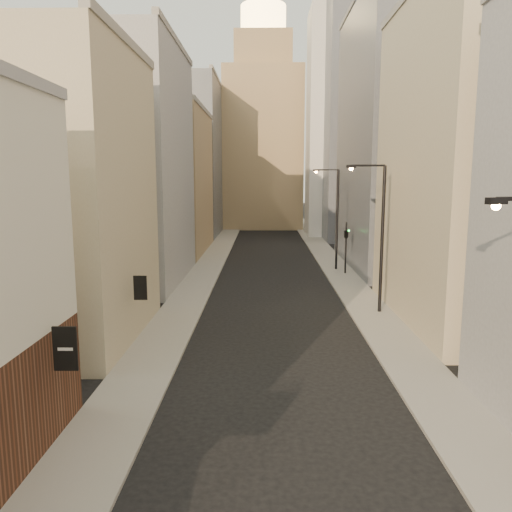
{
  "coord_description": "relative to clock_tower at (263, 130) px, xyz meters",
  "views": [
    {
      "loc": [
        -0.79,
        -1.55,
        9.15
      ],
      "look_at": [
        -1.18,
        22.89,
        5.29
      ],
      "focal_mm": 35.0,
      "sensor_mm": 36.0,
      "label": 1
    }
  ],
  "objects": [
    {
      "name": "clock_tower",
      "position": [
        0.0,
        0.0,
        0.0
      ],
      "size": [
        14.0,
        14.0,
        44.9
      ],
      "color": "tan",
      "rests_on": "ground"
    },
    {
      "name": "right_bldg_beige",
      "position": [
        13.0,
        -62.0,
        -7.63
      ],
      "size": [
        8.0,
        16.0,
        20.0
      ],
      "primitive_type": "cube",
      "color": "tan",
      "rests_on": "ground"
    },
    {
      "name": "left_bldg_tan",
      "position": [
        -11.0,
        -32.0,
        -9.13
      ],
      "size": [
        8.0,
        18.0,
        17.0
      ],
      "primitive_type": "cube",
      "color": "tan",
      "rests_on": "ground"
    },
    {
      "name": "right_bldg_wingrid",
      "position": [
        13.0,
        -42.0,
        -4.63
      ],
      "size": [
        8.0,
        20.0,
        26.0
      ],
      "primitive_type": "cube",
      "color": "gray",
      "rests_on": "ground"
    },
    {
      "name": "streetlamp_mid",
      "position": [
        7.8,
        -60.56,
        -11.93
      ],
      "size": [
        2.62,
        0.34,
        9.98
      ],
      "rotation": [
        0.0,
        0.0,
        0.04
      ],
      "color": "black",
      "rests_on": "ground"
    },
    {
      "name": "streetlamp_far",
      "position": [
        7.14,
        -44.59,
        -11.95
      ],
      "size": [
        2.53,
        0.97,
        9.95
      ],
      "rotation": [
        0.0,
        0.0,
        -0.3
      ],
      "color": "black",
      "rests_on": "ground"
    },
    {
      "name": "traffic_light_right",
      "position": [
        7.95,
        -46.8,
        -13.72
      ],
      "size": [
        0.85,
        0.85,
        5.0
      ],
      "rotation": [
        0.0,
        0.0,
        2.74
      ],
      "color": "black",
      "rests_on": "ground"
    },
    {
      "name": "sidewalk_right",
      "position": [
        7.5,
        -37.0,
        -17.56
      ],
      "size": [
        3.0,
        140.0,
        0.15
      ],
      "primitive_type": "cube",
      "color": "gray",
      "rests_on": "ground"
    },
    {
      "name": "left_bldg_grey",
      "position": [
        -11.0,
        -50.0,
        -7.63
      ],
      "size": [
        8.0,
        16.0,
        20.0
      ],
      "primitive_type": "cube",
      "color": "gray",
      "rests_on": "ground"
    },
    {
      "name": "left_bldg_beige",
      "position": [
        -11.0,
        -66.0,
        -9.63
      ],
      "size": [
        8.0,
        12.0,
        16.0
      ],
      "primitive_type": "cube",
      "color": "tan",
      "rests_on": "ground"
    },
    {
      "name": "left_bldg_wingrid",
      "position": [
        -11.0,
        -12.0,
        -5.63
      ],
      "size": [
        8.0,
        20.0,
        24.0
      ],
      "primitive_type": "cube",
      "color": "gray",
      "rests_on": "ground"
    },
    {
      "name": "sidewalk_left",
      "position": [
        -5.5,
        -37.0,
        -17.56
      ],
      "size": [
        3.0,
        140.0,
        0.15
      ],
      "primitive_type": "cube",
      "color": "gray",
      "rests_on": "ground"
    },
    {
      "name": "highrise",
      "position": [
        19.0,
        -14.0,
        8.02
      ],
      "size": [
        21.0,
        23.0,
        51.2
      ],
      "color": "gray",
      "rests_on": "ground"
    },
    {
      "name": "white_tower",
      "position": [
        11.0,
        -14.0,
        0.97
      ],
      "size": [
        8.0,
        8.0,
        41.5
      ],
      "color": "silver",
      "rests_on": "ground"
    }
  ]
}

